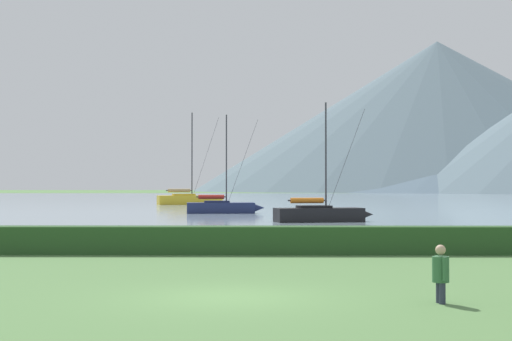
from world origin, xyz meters
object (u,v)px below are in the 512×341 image
sailboat_slip_5 (222,207)px  person_seated_viewer (441,271)px  sailboat_slip_0 (188,199)px  sailboat_slip_4 (320,213)px

sailboat_slip_5 → person_seated_viewer: bearing=-87.6°
sailboat_slip_0 → person_seated_viewer: 89.16m
sailboat_slip_0 → sailboat_slip_5: (6.41, -33.63, -0.17)m
sailboat_slip_5 → person_seated_viewer: 54.95m
sailboat_slip_4 → person_seated_viewer: bearing=-102.6°
sailboat_slip_4 → sailboat_slip_5: sailboat_slip_5 is taller
sailboat_slip_4 → person_seated_viewer: 37.48m
sailboat_slip_0 → sailboat_slip_5: bearing=-95.2°
sailboat_slip_4 → sailboat_slip_5: (-7.84, 16.95, 0.01)m
sailboat_slip_0 → sailboat_slip_5: size_ratio=1.38×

